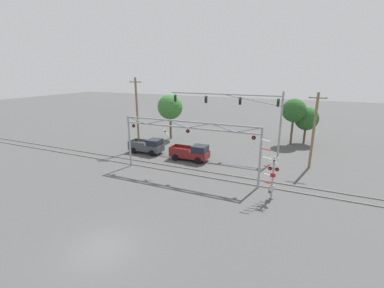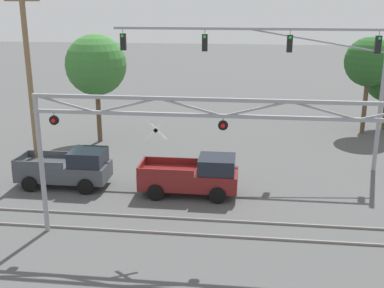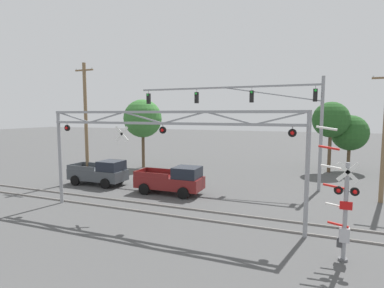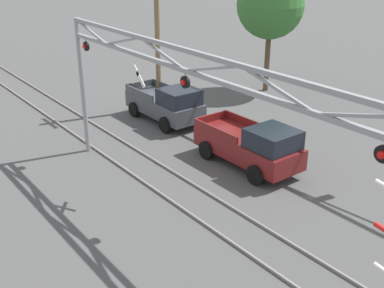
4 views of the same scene
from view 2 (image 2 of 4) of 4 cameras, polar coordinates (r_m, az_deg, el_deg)
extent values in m
cube|color=gray|center=(20.18, 3.49, -10.83)|extent=(80.00, 0.08, 0.10)
cube|color=gray|center=(21.46, 3.73, -9.06)|extent=(80.00, 0.08, 0.10)
cylinder|color=gray|center=(20.47, -17.41, -2.39)|extent=(0.20, 0.20, 5.88)
cube|color=gray|center=(18.09, 3.72, 3.34)|extent=(14.89, 0.14, 0.14)
cube|color=gray|center=(17.95, 3.76, 5.24)|extent=(14.89, 0.14, 0.14)
cube|color=gray|center=(19.33, -14.75, 4.63)|extent=(2.47, 0.08, 0.69)
cube|color=gray|center=(18.57, -7.68, 4.55)|extent=(2.47, 0.08, 0.69)
cube|color=gray|center=(18.12, -0.14, 4.39)|extent=(2.47, 0.08, 0.69)
cube|color=gray|center=(17.99, 7.65, 4.15)|extent=(2.47, 0.08, 0.69)
cube|color=gray|center=(18.20, 15.39, 3.84)|extent=(2.47, 0.08, 0.69)
cylinder|color=black|center=(19.67, -16.02, 2.74)|extent=(0.38, 0.10, 0.38)
sphere|color=red|center=(19.61, -16.10, 2.69)|extent=(0.18, 0.18, 0.18)
cylinder|color=gray|center=(19.61, -16.08, 3.42)|extent=(0.04, 0.04, 0.10)
cylinder|color=black|center=(18.17, 3.70, 2.23)|extent=(0.38, 0.10, 0.38)
sphere|color=red|center=(18.11, 3.69, 2.18)|extent=(0.18, 0.18, 0.18)
cylinder|color=gray|center=(18.11, 3.72, 2.97)|extent=(0.04, 0.04, 0.10)
cube|color=white|center=(18.46, -4.33, 1.61)|extent=(0.88, 0.03, 0.88)
cube|color=white|center=(18.46, -4.33, 1.61)|extent=(0.88, 0.03, 0.88)
cylinder|color=black|center=(18.43, -4.34, 1.59)|extent=(0.04, 0.04, 0.02)
cylinder|color=gray|center=(28.36, 21.56, 5.13)|extent=(0.24, 0.24, 8.43)
cube|color=gray|center=(26.98, 6.57, 13.41)|extent=(14.86, 0.14, 0.14)
cube|color=gray|center=(27.24, 14.53, 11.76)|extent=(7.44, 0.08, 1.28)
cylinder|color=gray|center=(27.92, -8.21, 13.15)|extent=(0.04, 0.04, 0.30)
cube|color=black|center=(27.96, -8.15, 11.90)|extent=(0.30, 0.26, 0.93)
sphere|color=green|center=(27.78, -8.27, 12.55)|extent=(0.18, 0.18, 0.18)
cylinder|color=gray|center=(27.10, 1.54, 13.21)|extent=(0.04, 0.04, 0.30)
cube|color=black|center=(27.15, 1.53, 11.91)|extent=(0.30, 0.26, 0.93)
sphere|color=green|center=(26.96, 1.50, 12.59)|extent=(0.18, 0.18, 0.18)
cylinder|color=gray|center=(27.07, 11.58, 12.87)|extent=(0.04, 0.04, 0.30)
cube|color=black|center=(27.11, 11.50, 11.58)|extent=(0.30, 0.26, 0.93)
sphere|color=green|center=(26.92, 11.57, 12.26)|extent=(0.18, 0.18, 0.18)
cylinder|color=gray|center=(27.81, 21.32, 12.19)|extent=(0.04, 0.04, 0.30)
cube|color=black|center=(27.85, 21.19, 10.93)|extent=(0.30, 0.26, 0.93)
sphere|color=green|center=(27.67, 21.34, 11.58)|extent=(0.18, 0.18, 0.18)
cube|color=maroon|center=(23.97, -0.40, -4.13)|extent=(4.86, 1.88, 0.85)
cube|color=black|center=(23.57, 2.97, -2.44)|extent=(1.76, 1.73, 0.76)
cube|color=maroon|center=(23.07, -3.11, -3.43)|extent=(2.70, 0.08, 0.34)
cube|color=maroon|center=(24.74, -2.40, -1.99)|extent=(2.70, 0.08, 0.34)
cube|color=maroon|center=(24.16, -6.02, -2.54)|extent=(0.10, 1.80, 0.34)
cylinder|color=black|center=(23.12, 3.03, -6.10)|extent=(0.80, 0.24, 0.80)
cylinder|color=black|center=(24.88, 3.33, -4.40)|extent=(0.80, 0.24, 0.80)
cylinder|color=black|center=(23.49, -4.36, -5.75)|extent=(0.80, 0.24, 0.80)
cylinder|color=black|center=(25.22, -3.53, -4.10)|extent=(0.80, 0.24, 0.80)
cube|color=#3D4247|center=(25.89, -14.95, -3.10)|extent=(4.71, 1.88, 0.85)
cube|color=black|center=(25.17, -12.23, -1.53)|extent=(1.71, 1.73, 0.76)
cube|color=#3D4247|center=(25.29, -17.80, -2.39)|extent=(2.60, 0.08, 0.34)
cube|color=#3D4247|center=(26.85, -16.25, -1.14)|extent=(2.60, 0.08, 0.34)
cube|color=#3D4247|center=(26.63, -19.67, -1.61)|extent=(0.10, 1.80, 0.34)
cylinder|color=black|center=(24.71, -12.51, -4.95)|extent=(0.80, 0.24, 0.80)
cylinder|color=black|center=(26.39, -11.18, -3.44)|extent=(0.80, 0.24, 0.80)
cylinder|color=black|center=(25.80, -18.67, -4.51)|extent=(0.80, 0.24, 0.80)
cylinder|color=black|center=(27.41, -17.01, -3.09)|extent=(0.80, 0.24, 0.80)
cylinder|color=brown|center=(26.36, -18.59, 6.29)|extent=(0.28, 0.28, 9.94)
cube|color=brown|center=(25.98, -19.52, 15.79)|extent=(1.80, 0.12, 0.12)
cylinder|color=brown|center=(36.80, 19.78, 4.22)|extent=(0.32, 0.32, 3.95)
sphere|color=#265623|center=(36.29, 20.28, 9.12)|extent=(3.46, 3.46, 3.46)
cylinder|color=brown|center=(33.17, -10.99, 3.50)|extent=(0.32, 0.32, 3.82)
sphere|color=#387533|center=(32.58, -11.32, 9.18)|extent=(4.01, 4.01, 4.01)
camera|label=1|loc=(11.19, 126.80, -3.95)|focal=24.00mm
camera|label=3|loc=(8.11, 63.85, -20.85)|focal=28.00mm
camera|label=4|loc=(13.81, 55.91, 7.04)|focal=45.00mm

